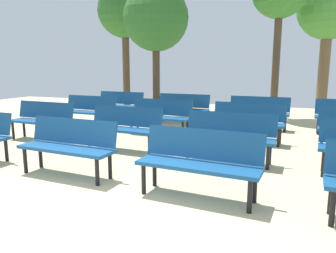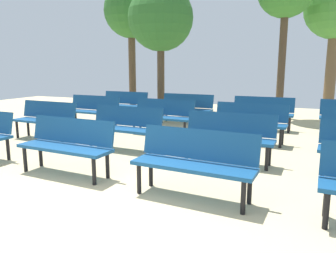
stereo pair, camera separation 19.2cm
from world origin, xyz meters
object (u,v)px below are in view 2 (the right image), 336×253
at_px(tree_2, 161,19).
at_px(bench_r1_c1, 125,125).
at_px(bench_r2_c1, 163,114).
at_px(tree_3, 131,12).
at_px(bench_r3_c1, 186,107).
at_px(bench_r2_c0, 93,109).
at_px(bench_r2_c2, 250,120).
at_px(bench_r0_c2, 195,159).
at_px(bench_r1_c0, 46,118).
at_px(bench_r0_c1, 67,142).
at_px(bench_r3_c0, 124,103).
at_px(tree_0, 336,10).
at_px(bench_r3_c2, 263,111).
at_px(bench_r1_c2, 229,134).

bearing_deg(tree_2, bench_r1_c1, -74.73).
bearing_deg(bench_r2_c1, tree_3, 128.60).
relative_size(bench_r1_c1, bench_r3_c1, 1.00).
xyz_separation_m(bench_r2_c0, bench_r2_c2, (4.39, -0.22, 0.00)).
distance_m(bench_r0_c2, bench_r1_c0, 4.73).
relative_size(bench_r0_c1, bench_r2_c1, 1.00).
relative_size(bench_r0_c1, bench_r1_c1, 1.00).
distance_m(bench_r2_c0, tree_3, 6.19).
height_order(bench_r3_c1, tree_2, tree_2).
height_order(bench_r0_c2, bench_r2_c1, same).
bearing_deg(bench_r3_c0, bench_r2_c2, -21.73).
relative_size(bench_r1_c0, tree_0, 0.34).
distance_m(bench_r0_c1, bench_r2_c1, 3.38).
xyz_separation_m(bench_r2_c1, bench_r3_c0, (-2.20, 1.80, 0.00)).
bearing_deg(bench_r3_c0, tree_0, 32.21).
bearing_deg(bench_r0_c2, bench_r2_c0, 142.70).
relative_size(bench_r1_c0, tree_2, 0.38).
height_order(bench_r1_c0, bench_r3_c0, same).
relative_size(bench_r0_c1, bench_r0_c2, 1.00).
bearing_deg(bench_r1_c1, bench_r3_c2, 58.10).
height_order(bench_r3_c1, bench_r3_c2, same).
bearing_deg(bench_r0_c1, tree_2, 103.63).
relative_size(bench_r2_c1, bench_r3_c0, 1.00).
xyz_separation_m(bench_r0_c1, tree_0, (4.11, 8.88, 3.07)).
distance_m(bench_r1_c0, bench_r2_c2, 4.71).
bearing_deg(bench_r1_c1, bench_r3_c0, 123.78).
bearing_deg(bench_r0_c1, bench_r2_c0, 123.58).
bearing_deg(bench_r2_c1, bench_r2_c2, 0.89).
relative_size(bench_r1_c1, bench_r2_c0, 1.00).
distance_m(bench_r2_c0, bench_r2_c1, 2.24).
bearing_deg(bench_r2_c2, tree_2, 143.77).
bearing_deg(bench_r3_c0, bench_r0_c1, -66.80).
relative_size(bench_r1_c2, bench_r3_c2, 1.00).
distance_m(bench_r3_c0, tree_0, 7.84).
relative_size(bench_r1_c0, bench_r2_c1, 1.00).
distance_m(tree_0, tree_3, 7.74).
bearing_deg(bench_r2_c1, bench_r2_c0, 178.27).
bearing_deg(tree_2, bench_r2_c1, -64.63).
bearing_deg(bench_r1_c0, tree_3, 104.70).
height_order(bench_r1_c0, tree_0, tree_0).
bearing_deg(bench_r0_c1, tree_0, 67.92).
relative_size(bench_r3_c1, bench_r3_c2, 1.01).
relative_size(bench_r2_c0, bench_r3_c1, 1.00).
bearing_deg(tree_3, bench_r0_c2, -56.14).
xyz_separation_m(bench_r0_c1, bench_r1_c0, (-2.18, 1.81, 0.00)).
distance_m(bench_r1_c0, tree_3, 7.63).
xyz_separation_m(bench_r1_c2, tree_2, (-3.37, 4.49, 2.71)).
height_order(bench_r2_c0, bench_r3_c0, same).
relative_size(bench_r1_c1, bench_r1_c2, 1.01).
xyz_separation_m(bench_r1_c2, bench_r3_c0, (-4.27, 3.56, 0.00)).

